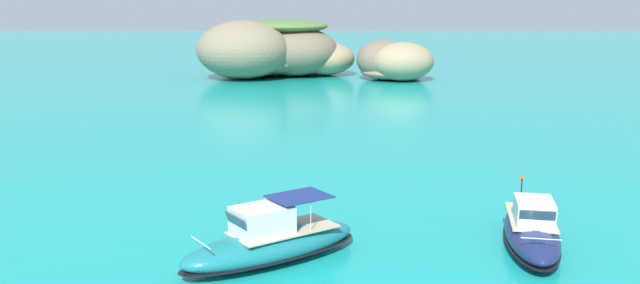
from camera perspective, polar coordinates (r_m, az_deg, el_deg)
islet_large at (r=82.12m, az=-3.77°, el=7.66°), size 21.82×20.36×6.78m
islet_small at (r=78.41m, az=6.35°, el=6.65°), size 10.87×10.79×4.51m
motorboat_navy at (r=25.96m, az=17.51°, el=-7.16°), size 3.00×6.60×1.88m
motorboat_teal at (r=23.48m, az=-4.23°, el=-8.50°), size 6.80×5.66×2.16m
channel_buoy at (r=30.92m, az=16.67°, el=-4.64°), size 0.56×0.56×1.48m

